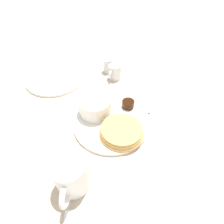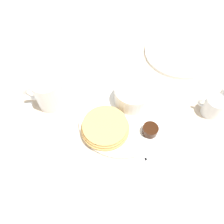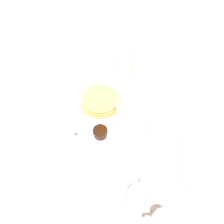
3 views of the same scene
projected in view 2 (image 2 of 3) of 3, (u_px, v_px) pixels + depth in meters
name	position (u px, v px, depth m)	size (l,w,h in m)	color
ground_plane	(121.00, 119.00, 0.66)	(4.00, 4.00, 0.00)	#C6B299
plate	(121.00, 118.00, 0.66)	(0.25, 0.25, 0.01)	white
pancake_stack	(105.00, 127.00, 0.62)	(0.14, 0.14, 0.03)	tan
bowl	(133.00, 95.00, 0.66)	(0.11, 0.11, 0.06)	white
syrup_cup	(150.00, 130.00, 0.62)	(0.04, 0.04, 0.03)	black
butter_ramekin	(141.00, 95.00, 0.68)	(0.04, 0.04, 0.04)	white
coffee_mug	(48.00, 93.00, 0.65)	(0.08, 0.11, 0.10)	white
creamer_pitcher_near	(213.00, 106.00, 0.65)	(0.07, 0.06, 0.07)	white
fork	(139.00, 161.00, 0.59)	(0.04, 0.15, 0.00)	silver
napkin	(17.00, 121.00, 0.66)	(0.15, 0.13, 0.00)	white
far_plate	(179.00, 53.00, 0.81)	(0.25, 0.25, 0.01)	white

